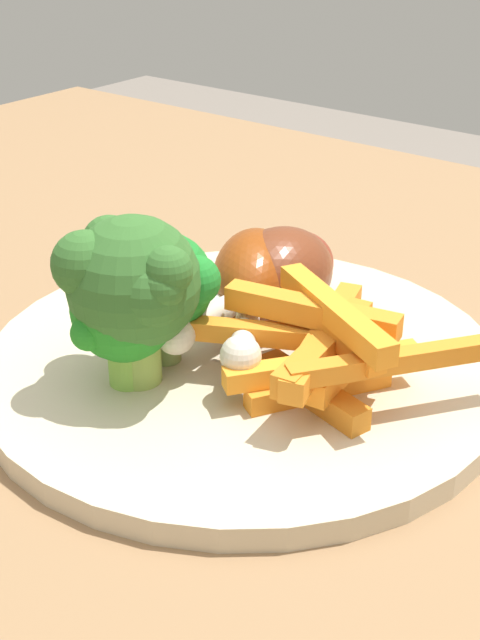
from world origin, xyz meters
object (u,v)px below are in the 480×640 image
(broccoli_floret_middle, at_px, (130,282))
(chicken_drumstick_extra, at_px, (253,283))
(carrot_fries_pile, at_px, (325,347))
(dinner_plate, at_px, (240,365))
(chicken_drumstick_far, at_px, (273,277))
(broccoli_floret_front, at_px, (126,307))
(chicken_drumstick_near, at_px, (273,279))
(broccoli_floret_back, at_px, (164,283))
(dining_table, at_px, (320,566))

(broccoli_floret_middle, xyz_separation_m, chicken_drumstick_extra, (-0.01, -0.08, -0.03))
(broccoli_floret_middle, height_order, carrot_fries_pile, broccoli_floret_middle)
(dinner_plate, height_order, chicken_drumstick_far, chicken_drumstick_far)
(broccoli_floret_front, bearing_deg, broccoli_floret_middle, -149.20)
(chicken_drumstick_extra, bearing_deg, chicken_drumstick_near, -118.53)
(broccoli_floret_front, bearing_deg, carrot_fries_pile, -147.22)
(chicken_drumstick_near, relative_size, chicken_drumstick_far, 0.98)
(broccoli_floret_back, relative_size, chicken_drumstick_extra, 0.57)
(broccoli_floret_front, bearing_deg, dinner_plate, -117.15)
(carrot_fries_pile, relative_size, chicken_drumstick_extra, 1.21)
(dining_table, height_order, carrot_fries_pile, carrot_fries_pile)
(broccoli_floret_front, relative_size, chicken_drumstick_far, 0.50)
(broccoli_floret_back, height_order, chicken_drumstick_far, broccoli_floret_back)
(dinner_plate, bearing_deg, chicken_drumstick_extra, -63.97)
(dinner_plate, xyz_separation_m, chicken_drumstick_near, (0.01, -0.04, 0.03))
(broccoli_floret_front, bearing_deg, chicken_drumstick_extra, -97.59)
(dining_table, relative_size, broccoli_floret_middle, 14.62)
(broccoli_floret_front, relative_size, chicken_drumstick_extra, 0.54)
(broccoli_floret_front, xyz_separation_m, broccoli_floret_back, (-0.00, -0.03, 0.00))
(broccoli_floret_back, distance_m, chicken_drumstick_near, 0.07)
(broccoli_floret_middle, bearing_deg, broccoli_floret_back, -86.78)
(carrot_fries_pile, distance_m, chicken_drumstick_extra, 0.07)
(chicken_drumstick_near, bearing_deg, broccoli_floret_middle, 81.19)
(broccoli_floret_front, relative_size, broccoli_floret_back, 0.96)
(broccoli_floret_middle, relative_size, chicken_drumstick_far, 0.65)
(dinner_plate, xyz_separation_m, broccoli_floret_middle, (0.02, 0.05, 0.06))
(dinner_plate, height_order, carrot_fries_pile, carrot_fries_pile)
(broccoli_floret_middle, distance_m, chicken_drumstick_near, 0.10)
(dining_table, distance_m, chicken_drumstick_far, 0.16)
(broccoli_floret_middle, xyz_separation_m, chicken_drumstick_far, (-0.01, -0.10, -0.03))
(broccoli_floret_middle, height_order, chicken_drumstick_extra, broccoli_floret_middle)
(chicken_drumstick_near, distance_m, chicken_drumstick_far, 0.01)
(broccoli_floret_front, distance_m, carrot_fries_pile, 0.09)
(broccoli_floret_middle, relative_size, broccoli_floret_back, 1.23)
(broccoli_floret_back, height_order, chicken_drumstick_near, broccoli_floret_back)
(dining_table, distance_m, chicken_drumstick_extra, 0.16)
(dining_table, height_order, chicken_drumstick_extra, chicken_drumstick_extra)
(dining_table, bearing_deg, chicken_drumstick_near, -32.10)
(dining_table, bearing_deg, broccoli_floret_front, 34.36)
(chicken_drumstick_near, height_order, chicken_drumstick_extra, same)
(broccoli_floret_back, bearing_deg, broccoli_floret_front, 87.76)
(dinner_plate, distance_m, carrot_fries_pile, 0.06)
(dining_table, xyz_separation_m, broccoli_floret_back, (0.08, 0.03, 0.16))
(chicken_drumstick_near, bearing_deg, dining_table, 147.90)
(carrot_fries_pile, bearing_deg, chicken_drumstick_far, -37.29)
(dining_table, relative_size, carrot_fries_pile, 8.49)
(broccoli_floret_front, xyz_separation_m, chicken_drumstick_near, (-0.02, -0.09, -0.02))
(broccoli_floret_back, xyz_separation_m, chicken_drumstick_extra, (-0.01, -0.06, -0.02))
(dinner_plate, height_order, chicken_drumstick_extra, chicken_drumstick_extra)
(dining_table, distance_m, chicken_drumstick_near, 0.16)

